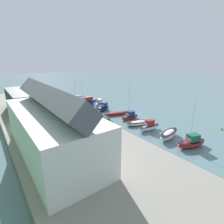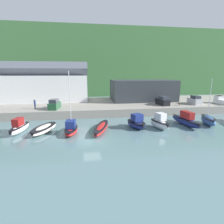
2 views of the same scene
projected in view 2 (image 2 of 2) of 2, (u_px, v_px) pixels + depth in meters
ground_plane at (92, 140)px, 25.04m from camera, size 320.00×320.00×0.00m
hillside_backdrop at (86, 65)px, 95.58m from camera, size 240.00×55.97×27.68m
quay_promenade at (89, 106)px, 46.52m from camera, size 95.18×20.22×1.76m
harbor_clubhouse at (46, 86)px, 48.17m from camera, size 22.72×8.76×10.74m
yacht_club_building at (143, 90)px, 49.82m from camera, size 17.50×9.82×5.74m
moored_boat_2 at (19, 127)px, 28.23m from camera, size 2.27×5.84×2.43m
moored_boat_3 at (44, 129)px, 28.48m from camera, size 4.39×7.01×1.00m
moored_boat_4 at (71, 128)px, 27.83m from camera, size 2.24×5.60×9.76m
moored_boat_5 at (101, 128)px, 29.17m from camera, size 4.09×8.37×0.93m
moored_boat_6 at (136, 123)px, 30.50m from camera, size 3.58×4.96×2.56m
moored_boat_7 at (160, 123)px, 30.22m from camera, size 2.99×4.70×2.79m
moored_boat_8 at (186, 120)px, 32.15m from camera, size 2.30×8.02×2.65m
moored_boat_9 at (208, 120)px, 32.41m from camera, size 3.06×5.55×8.49m
parked_car_0 at (54, 105)px, 38.14m from camera, size 2.24×4.37×2.16m
parked_car_1 at (163, 101)px, 42.91m from camera, size 2.22×4.36×2.16m
parked_car_2 at (195, 100)px, 44.12m from camera, size 1.96×4.27×2.16m
pickup_truck_0 at (222, 100)px, 44.61m from camera, size 2.24×4.84×1.90m
person_on_quay at (35, 104)px, 38.24m from camera, size 0.40×0.40×2.14m
dog_on_quay at (179, 104)px, 42.08m from camera, size 0.44×0.88×0.68m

